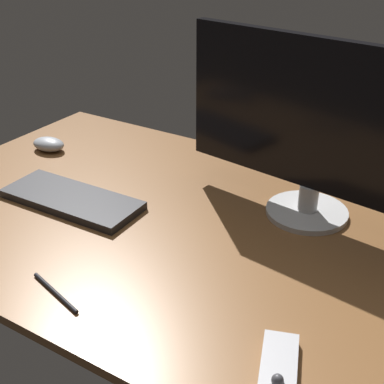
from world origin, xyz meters
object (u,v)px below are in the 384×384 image
(monitor, at_px, (317,126))
(pen, at_px, (55,293))
(keyboard, at_px, (72,199))
(computer_mouse, at_px, (49,144))
(media_remote, at_px, (278,373))

(monitor, height_order, pen, monitor)
(monitor, bearing_deg, keyboard, -145.91)
(keyboard, xyz_separation_m, computer_mouse, (-0.27, 0.19, 0.01))
(monitor, xyz_separation_m, pen, (-0.28, -0.51, -0.21))
(computer_mouse, distance_m, media_remote, 0.99)
(computer_mouse, relative_size, media_remote, 0.59)
(media_remote, height_order, pen, media_remote)
(computer_mouse, xyz_separation_m, media_remote, (0.90, -0.43, -0.01))
(monitor, height_order, computer_mouse, monitor)
(media_remote, bearing_deg, pen, -104.99)
(keyboard, height_order, computer_mouse, computer_mouse)
(keyboard, bearing_deg, pen, -53.38)
(media_remote, bearing_deg, monitor, 176.57)
(monitor, relative_size, computer_mouse, 6.45)
(monitor, distance_m, media_remote, 0.53)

